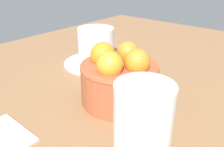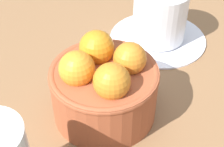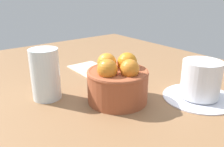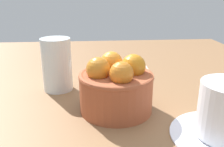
% 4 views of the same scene
% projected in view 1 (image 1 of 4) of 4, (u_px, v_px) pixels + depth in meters
% --- Properties ---
extents(ground_plane, '(1.29, 1.00, 0.03)m').
position_uv_depth(ground_plane, '(119.00, 108.00, 0.44)').
color(ground_plane, brown).
extents(terracotta_bowl, '(0.14, 0.14, 0.11)m').
position_uv_depth(terracotta_bowl, '(119.00, 77.00, 0.41)').
color(terracotta_bowl, '#9E4C2D').
rests_on(terracotta_bowl, ground_plane).
extents(coffee_cup, '(0.16, 0.16, 0.09)m').
position_uv_depth(coffee_cup, '(96.00, 48.00, 0.58)').
color(coffee_cup, white).
rests_on(coffee_cup, ground_plane).
extents(water_glass, '(0.06, 0.06, 0.12)m').
position_uv_depth(water_glass, '(142.00, 132.00, 0.26)').
color(water_glass, silver).
rests_on(water_glass, ground_plane).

